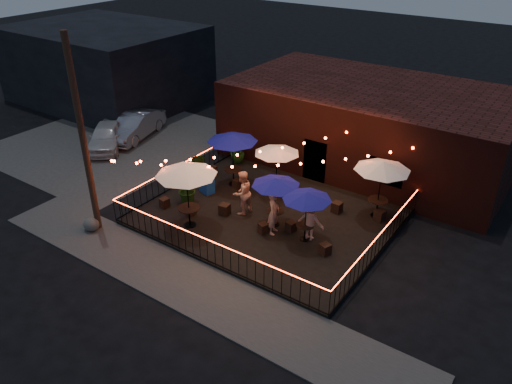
% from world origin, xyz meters
% --- Properties ---
extents(ground, '(110.00, 110.00, 0.00)m').
position_xyz_m(ground, '(0.00, 0.00, 0.00)').
color(ground, black).
rests_on(ground, ground).
extents(patio, '(10.00, 8.00, 0.15)m').
position_xyz_m(patio, '(0.00, 2.00, 0.07)').
color(patio, black).
rests_on(patio, ground).
extents(sidewalk, '(18.00, 2.50, 0.05)m').
position_xyz_m(sidewalk, '(0.00, -3.25, 0.03)').
color(sidewalk, '#44403F').
rests_on(sidewalk, ground).
extents(parking_lot, '(11.00, 12.00, 0.02)m').
position_xyz_m(parking_lot, '(-12.00, 4.00, 0.01)').
color(parking_lot, '#44403F').
rests_on(parking_lot, ground).
extents(brick_building, '(14.00, 8.00, 4.00)m').
position_xyz_m(brick_building, '(1.00, 9.99, 2.00)').
color(brick_building, '#34130E').
rests_on(brick_building, ground).
extents(background_building, '(12.00, 9.00, 5.00)m').
position_xyz_m(background_building, '(-18.00, 9.00, 2.50)').
color(background_building, black).
rests_on(background_building, ground).
extents(utility_pole, '(0.26, 0.26, 8.00)m').
position_xyz_m(utility_pole, '(-5.40, -2.60, 4.00)').
color(utility_pole, '#3A2118').
rests_on(utility_pole, ground).
extents(fence_front, '(10.00, 0.04, 1.04)m').
position_xyz_m(fence_front, '(0.00, -2.00, 0.66)').
color(fence_front, black).
rests_on(fence_front, patio).
extents(fence_left, '(0.04, 8.00, 1.04)m').
position_xyz_m(fence_left, '(-5.00, 2.00, 0.66)').
color(fence_left, black).
rests_on(fence_left, patio).
extents(fence_right, '(0.04, 8.00, 1.04)m').
position_xyz_m(fence_right, '(5.00, 2.00, 0.66)').
color(fence_right, black).
rests_on(fence_right, patio).
extents(festoon_lights, '(10.02, 8.72, 1.32)m').
position_xyz_m(festoon_lights, '(-1.01, 1.70, 2.52)').
color(festoon_lights, '#FF3613').
rests_on(festoon_lights, ground).
extents(cafe_table_0, '(2.58, 2.58, 2.74)m').
position_xyz_m(cafe_table_0, '(-2.23, -0.46, 2.65)').
color(cafe_table_0, black).
rests_on(cafe_table_0, patio).
extents(cafe_table_1, '(2.61, 2.61, 2.60)m').
position_xyz_m(cafe_table_1, '(-2.94, 3.47, 2.52)').
color(cafe_table_1, black).
rests_on(cafe_table_1, patio).
extents(cafe_table_2, '(1.98, 1.98, 2.18)m').
position_xyz_m(cafe_table_2, '(0.63, 1.59, 2.14)').
color(cafe_table_2, black).
rests_on(cafe_table_2, patio).
extents(cafe_table_3, '(2.41, 2.41, 2.28)m').
position_xyz_m(cafe_table_3, '(-0.88, 4.02, 2.23)').
color(cafe_table_3, black).
rests_on(cafe_table_3, patio).
extents(cafe_table_4, '(2.57, 2.57, 2.14)m').
position_xyz_m(cafe_table_4, '(2.18, 1.35, 2.11)').
color(cafe_table_4, black).
rests_on(cafe_table_4, patio).
extents(cafe_table_5, '(2.80, 2.80, 2.56)m').
position_xyz_m(cafe_table_5, '(3.80, 4.65, 2.49)').
color(cafe_table_5, black).
rests_on(cafe_table_5, patio).
extents(bistro_chair_0, '(0.42, 0.42, 0.42)m').
position_xyz_m(bistro_chair_0, '(-4.15, 0.03, 0.36)').
color(bistro_chair_0, black).
rests_on(bistro_chair_0, patio).
extents(bistro_chair_1, '(0.42, 0.42, 0.45)m').
position_xyz_m(bistro_chair_1, '(-2.81, 0.21, 0.37)').
color(bistro_chair_1, black).
rests_on(bistro_chair_1, patio).
extents(bistro_chair_2, '(0.42, 0.42, 0.43)m').
position_xyz_m(bistro_chair_2, '(-4.45, 3.72, 0.36)').
color(bistro_chair_2, black).
rests_on(bistro_chair_2, patio).
extents(bistro_chair_3, '(0.39, 0.39, 0.41)m').
position_xyz_m(bistro_chair_3, '(-2.61, 3.30, 0.35)').
color(bistro_chair_3, black).
rests_on(bistro_chair_3, patio).
extents(bistro_chair_4, '(0.44, 0.44, 0.48)m').
position_xyz_m(bistro_chair_4, '(-1.60, 1.06, 0.39)').
color(bistro_chair_4, black).
rests_on(bistro_chair_4, patio).
extents(bistro_chair_5, '(0.46, 0.46, 0.42)m').
position_xyz_m(bistro_chair_5, '(0.57, 0.83, 0.36)').
color(bistro_chair_5, black).
rests_on(bistro_chair_5, patio).
extents(bistro_chair_6, '(0.45, 0.45, 0.42)m').
position_xyz_m(bistro_chair_6, '(-0.07, 3.71, 0.36)').
color(bistro_chair_6, black).
rests_on(bistro_chair_6, patio).
extents(bistro_chair_7, '(0.43, 0.43, 0.44)m').
position_xyz_m(bistro_chair_7, '(1.13, 4.03, 0.37)').
color(bistro_chair_7, black).
rests_on(bistro_chair_7, patio).
extents(bistro_chair_8, '(0.43, 0.43, 0.42)m').
position_xyz_m(bistro_chair_8, '(1.42, 1.57, 0.36)').
color(bistro_chair_8, black).
rests_on(bistro_chair_8, patio).
extents(bistro_chair_9, '(0.47, 0.47, 0.43)m').
position_xyz_m(bistro_chair_9, '(3.30, 0.95, 0.37)').
color(bistro_chair_9, black).
rests_on(bistro_chair_9, patio).
extents(bistro_chair_10, '(0.41, 0.41, 0.46)m').
position_xyz_m(bistro_chair_10, '(2.27, 3.99, 0.38)').
color(bistro_chair_10, black).
rests_on(bistro_chair_10, patio).
extents(bistro_chair_11, '(0.46, 0.46, 0.47)m').
position_xyz_m(bistro_chair_11, '(4.05, 4.40, 0.38)').
color(bistro_chair_11, black).
rests_on(bistro_chair_11, patio).
extents(patron_a, '(0.61, 0.77, 1.85)m').
position_xyz_m(patron_a, '(0.89, 1.07, 1.08)').
color(patron_a, '#D2AE85').
rests_on(patron_a, patio).
extents(patron_b, '(0.93, 1.09, 1.97)m').
position_xyz_m(patron_b, '(-1.04, 1.60, 1.13)').
color(patron_b, '#E4AB92').
rests_on(patron_b, patio).
extents(patron_c, '(1.16, 0.75, 1.69)m').
position_xyz_m(patron_c, '(2.31, 1.53, 0.99)').
color(patron_c, tan).
rests_on(patron_c, patio).
extents(potted_shrub_a, '(1.17, 1.03, 1.25)m').
position_xyz_m(potted_shrub_a, '(-3.57, 0.97, 0.77)').
color(potted_shrub_a, '#123D12').
rests_on(potted_shrub_a, patio).
extents(potted_shrub_b, '(0.97, 0.87, 1.46)m').
position_xyz_m(potted_shrub_b, '(-4.60, 2.79, 0.88)').
color(potted_shrub_b, '#163A0E').
rests_on(potted_shrub_b, patio).
extents(potted_shrub_c, '(0.93, 0.93, 1.32)m').
position_xyz_m(potted_shrub_c, '(-4.22, 5.50, 0.81)').
color(potted_shrub_c, '#103612').
rests_on(potted_shrub_c, patio).
extents(cooler, '(0.82, 0.69, 0.93)m').
position_xyz_m(cooler, '(-3.48, 2.14, 0.62)').
color(cooler, blue).
rests_on(cooler, patio).
extents(boulder, '(0.94, 0.85, 0.62)m').
position_xyz_m(boulder, '(-5.44, -2.92, 0.31)').
color(boulder, '#4D4E48').
rests_on(boulder, ground).
extents(car_white, '(3.76, 4.22, 1.38)m').
position_xyz_m(car_white, '(-11.55, 3.16, 0.69)').
color(car_white, silver).
rests_on(car_white, ground).
extents(car_silver, '(2.66, 4.74, 1.48)m').
position_xyz_m(car_silver, '(-11.33, 5.12, 0.74)').
color(car_silver, '#9B9BA3').
rests_on(car_silver, ground).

